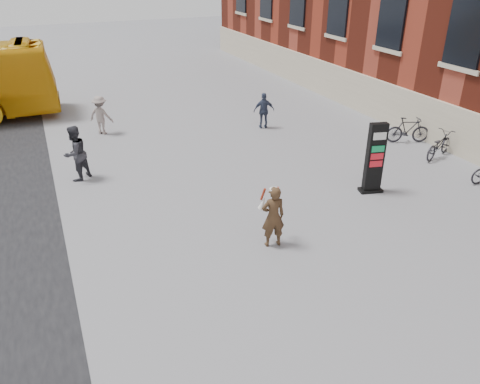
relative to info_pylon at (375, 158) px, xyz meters
name	(u,v)px	position (x,y,z in m)	size (l,w,h in m)	color
ground	(279,254)	(-4.43, -2.01, -1.16)	(100.00, 100.00, 0.00)	#9E9EA3
info_pylon	(375,158)	(0.00, 0.00, 0.00)	(0.81, 0.54, 2.32)	black
woman	(273,216)	(-4.38, -1.53, -0.28)	(0.71, 0.66, 1.72)	#3E2B1B
pedestrian_a	(75,153)	(-8.60, 4.77, -0.21)	(0.92, 0.72, 1.90)	#2F2F36
pedestrian_b	(101,115)	(-7.11, 9.15, -0.34)	(1.06, 0.61, 1.64)	gray
pedestrian_c	(264,111)	(-0.41, 7.07, -0.37)	(0.92, 0.38, 1.58)	#343D55
bike_6	(439,145)	(4.17, 1.39, -0.67)	(0.64, 1.85, 0.97)	black
bike_7	(408,130)	(4.17, 3.08, -0.63)	(0.50, 1.77, 1.06)	black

